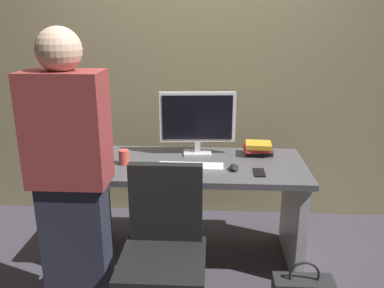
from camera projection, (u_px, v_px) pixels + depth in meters
The scene contains 11 objects.
ground_plane at pixel (192, 256), 2.93m from camera, with size 9.00×9.00×0.00m, color #3D3842.
wall_back at pixel (198, 41), 3.23m from camera, with size 6.40×0.10×3.00m, color #8C7F5B.
desk at pixel (192, 192), 2.77m from camera, with size 1.54×0.71×0.73m.
office_chair at pixel (164, 263), 2.10m from camera, with size 0.52×0.52×0.94m.
person_at_desk at pixel (72, 184), 2.08m from camera, with size 0.40×0.24×1.64m.
monitor at pixel (198, 120), 2.81m from camera, with size 0.54×0.15×0.46m.
keyboard at pixel (191, 167), 2.61m from camera, with size 0.43×0.13×0.02m, color white.
mouse at pixel (234, 167), 2.57m from camera, with size 0.06×0.10×0.03m, color black.
cup_near_keyboard at pixel (124, 157), 2.67m from camera, with size 0.07×0.07×0.10m, color #D84C3F.
book_stack at pixel (258, 148), 2.85m from camera, with size 0.21×0.17×0.09m.
cell_phone at pixel (259, 173), 2.52m from camera, with size 0.07×0.14×0.01m, color black.
Camera 1 is at (0.14, -2.54, 1.66)m, focal length 37.05 mm.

